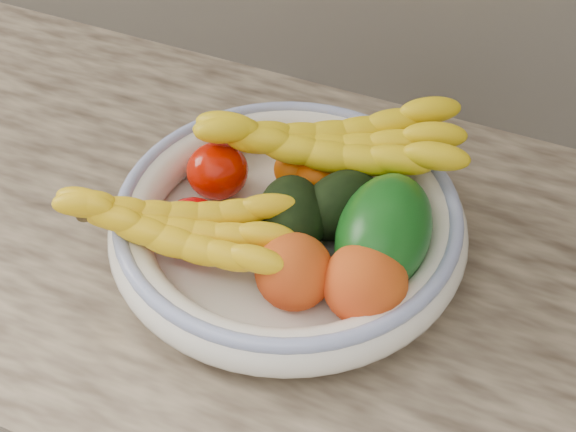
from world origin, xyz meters
The scene contains 14 objects.
fruit_bowl centered at (0.00, 1.66, 0.95)m, with size 0.39×0.39×0.08m.
clementine_back_left centered at (-0.03, 1.74, 0.95)m, with size 0.05×0.05×0.05m, color orange.
clementine_back_right centered at (0.02, 1.77, 0.95)m, with size 0.05×0.05×0.05m, color #FF5805.
clementine_back_mid centered at (0.01, 1.74, 0.95)m, with size 0.05×0.05×0.04m, color #E44D04.
clementine_extra centered at (0.00, 1.74, 0.95)m, with size 0.06×0.06×0.05m, color #F26005.
tomato_left centered at (-0.10, 1.69, 0.96)m, with size 0.07×0.07×0.06m, color #C21000.
tomato_near_left centered at (-0.08, 1.60, 0.96)m, with size 0.07×0.07×0.06m, color #C70004.
avocado_center centered at (0.01, 1.66, 0.96)m, with size 0.07×0.11×0.07m, color black.
avocado_right centered at (0.05, 1.70, 0.96)m, with size 0.07×0.10×0.07m, color black.
green_mango centered at (0.11, 1.66, 0.98)m, with size 0.10×0.15×0.11m, color #0E4C12.
peach_front centered at (0.04, 1.58, 0.97)m, with size 0.08×0.08×0.08m, color orange.
peach_right centered at (0.11, 1.60, 0.97)m, with size 0.09×0.09×0.09m, color orange.
banana_bunch_back centered at (0.01, 1.75, 0.99)m, with size 0.32×0.12×0.09m, color yellow, non-canonical shape.
banana_bunch_front centered at (-0.09, 1.57, 0.98)m, with size 0.26×0.11×0.07m, color yellow, non-canonical shape.
Camera 1 is at (0.25, 1.10, 1.57)m, focal length 50.00 mm.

